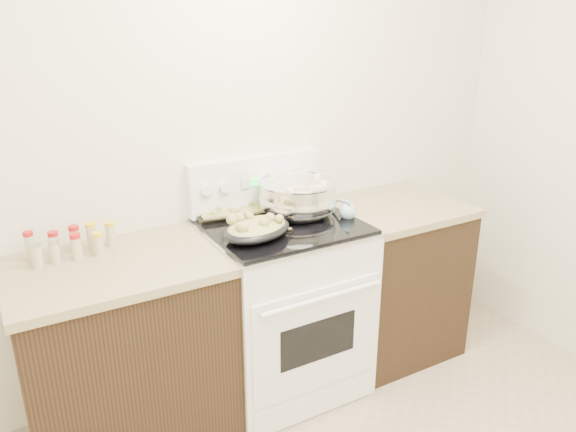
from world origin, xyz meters
TOP-DOWN VIEW (x-y plane):
  - room_shell at (0.00, 0.00)m, footprint 4.10×3.60m
  - counter_left at (-0.48, 1.43)m, footprint 0.93×0.67m
  - counter_right at (1.08, 1.43)m, footprint 0.73×0.67m
  - kitchen_range at (0.35, 1.42)m, footprint 0.78×0.73m
  - mixing_bowl at (0.48, 1.50)m, footprint 0.53×0.53m
  - roasting_pan at (0.15, 1.32)m, footprint 0.43×0.37m
  - baking_sheet at (0.19, 1.70)m, footprint 0.44×0.34m
  - wooden_spoon at (0.19, 1.36)m, footprint 0.20×0.19m
  - blue_ladle at (0.68, 1.34)m, footprint 0.10×0.29m
  - spice_jars at (-0.63, 1.59)m, footprint 0.39×0.14m

SIDE VIEW (x-z plane):
  - counter_left at x=-0.48m, z-range 0.00..0.92m
  - counter_right at x=1.08m, z-range 0.00..0.92m
  - kitchen_range at x=0.35m, z-range -0.12..1.10m
  - wooden_spoon at x=0.19m, z-range 0.93..0.98m
  - baking_sheet at x=0.19m, z-range 0.93..0.99m
  - blue_ladle at x=0.68m, z-range 0.93..1.03m
  - spice_jars at x=-0.63m, z-range 0.91..1.05m
  - roasting_pan at x=0.15m, z-range 0.93..1.05m
  - mixing_bowl at x=0.48m, z-range 0.92..1.16m
  - room_shell at x=0.00m, z-range 0.33..3.08m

